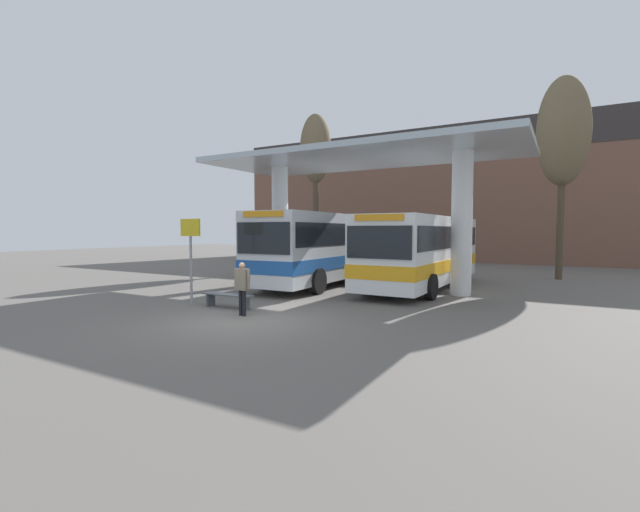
{
  "coord_description": "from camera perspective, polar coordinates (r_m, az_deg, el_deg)",
  "views": [
    {
      "loc": [
        7.82,
        -9.26,
        2.54
      ],
      "look_at": [
        0.0,
        4.37,
        1.6
      ],
      "focal_mm": 24.0,
      "sensor_mm": 36.0,
      "label": 1
    }
  ],
  "objects": [
    {
      "name": "poplar_tree_behind_left",
      "position": [
        29.74,
        -0.59,
        13.72
      ],
      "size": [
        2.1,
        2.1,
        10.39
      ],
      "color": "#473A2B",
      "rests_on": "ground_plane"
    },
    {
      "name": "station_canopy",
      "position": [
        19.06,
        5.46,
        10.73
      ],
      "size": [
        13.62,
        6.07,
        5.86
      ],
      "color": "silver",
      "rests_on": "ground_plane"
    },
    {
      "name": "info_sign_platform",
      "position": [
        15.6,
        -16.87,
        1.66
      ],
      "size": [
        0.9,
        0.09,
        2.94
      ],
      "color": "gray",
      "rests_on": "ground_plane"
    },
    {
      "name": "poplar_tree_behind_right",
      "position": [
        25.85,
        29.7,
        14.08
      ],
      "size": [
        2.53,
        2.53,
        10.39
      ],
      "color": "#473A2B",
      "rests_on": "ground_plane"
    },
    {
      "name": "transit_bus_center_bay",
      "position": [
        19.37,
        13.54,
        0.97
      ],
      "size": [
        2.92,
        10.12,
        3.12
      ],
      "rotation": [
        0.0,
        0.0,
        3.13
      ],
      "color": "white",
      "rests_on": "ground_plane"
    },
    {
      "name": "ground_plane",
      "position": [
        12.38,
        -10.24,
        -8.47
      ],
      "size": [
        100.0,
        100.0,
        0.0
      ],
      "primitive_type": "plane",
      "color": "#605B56"
    },
    {
      "name": "townhouse_backdrop",
      "position": [
        36.26,
        17.45,
        9.28
      ],
      "size": [
        40.0,
        0.58,
        10.94
      ],
      "color": "brown",
      "rests_on": "ground_plane"
    },
    {
      "name": "transit_bus_left_bay",
      "position": [
        20.3,
        0.73,
        1.44
      ],
      "size": [
        3.07,
        10.35,
        3.29
      ],
      "rotation": [
        0.0,
        0.0,
        3.18
      ],
      "color": "silver",
      "rests_on": "ground_plane"
    },
    {
      "name": "waiting_bench_near_pillar",
      "position": [
        14.4,
        -12.24,
        -5.41
      ],
      "size": [
        1.88,
        0.44,
        0.46
      ],
      "color": "#4C5156",
      "rests_on": "ground_plane"
    },
    {
      "name": "parked_car_street",
      "position": [
        34.34,
        7.75,
        0.78
      ],
      "size": [
        4.3,
        2.02,
        2.03
      ],
      "rotation": [
        0.0,
        0.0,
        0.03
      ],
      "color": "silver",
      "rests_on": "ground_plane"
    },
    {
      "name": "pedestrian_waiting",
      "position": [
        12.89,
        -10.33,
        -3.6
      ],
      "size": [
        0.59,
        0.26,
        1.6
      ],
      "rotation": [
        0.0,
        0.0,
        -0.08
      ],
      "color": "black",
      "rests_on": "ground_plane"
    }
  ]
}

